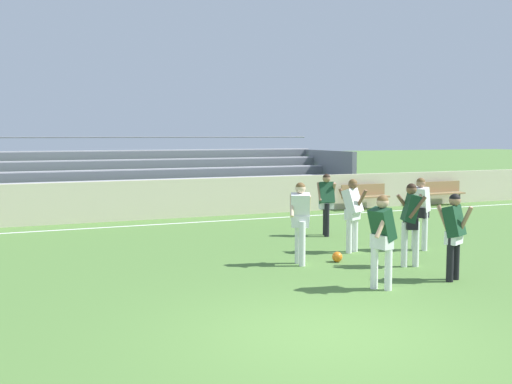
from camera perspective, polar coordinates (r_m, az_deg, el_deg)
The scene contains 14 objects.
ground_plane at distance 8.65m, azimuth 6.85°, elevation -12.84°, with size 160.00×160.00×0.00m, color #517A38.
field_line_sideline at distance 18.72m, azimuth -10.06°, elevation -3.01°, with size 44.00×0.12×0.01m, color white.
sideline_wall at distance 19.82m, azimuth -10.87°, elevation -0.75°, with size 48.00×0.16×1.25m, color beige.
bleacher_stand at distance 23.05m, azimuth -12.77°, elevation 1.21°, with size 17.69×4.47×2.60m.
bench_near_wall_gap at distance 24.61m, azimuth 16.70°, elevation 0.10°, with size 1.80×0.40×0.90m.
bench_far_right at distance 22.57m, azimuth 9.96°, elevation -0.21°, with size 1.80×0.40×0.90m.
player_dark_pressing_high at distance 12.95m, azimuth 14.03°, elevation -2.25°, with size 0.47×0.59×1.71m.
player_white_trailing_run at distance 14.26m, azimuth 8.85°, elevation -1.53°, with size 0.52×0.60×1.68m.
player_white_wide_right at distance 14.87m, azimuth 14.84°, elevation -1.34°, with size 0.66×0.50×1.69m.
player_dark_challenging at distance 16.51m, azimuth 6.47°, elevation -0.65°, with size 0.54×0.46×1.65m.
player_dark_dropping_back at distance 11.94m, azimuth 17.72°, elevation -3.30°, with size 0.50×0.57×1.61m.
player_dark_on_ball at distance 10.95m, azimuth 11.49°, elevation -3.78°, with size 0.56×0.47×1.65m.
player_white_wide_left at distance 12.79m, azimuth 4.09°, elevation -2.18°, with size 0.63×0.46×1.71m.
soccer_ball at distance 13.28m, azimuth 7.47°, elevation -5.93°, with size 0.22×0.22×0.22m, color orange.
Camera 1 is at (-4.11, -7.12, 2.69)m, focal length 43.56 mm.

